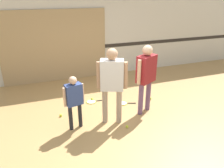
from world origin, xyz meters
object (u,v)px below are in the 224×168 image
(racket_second_spare, at_px, (123,103))
(tennis_ball_near_instructor, at_px, (127,126))
(tennis_ball_by_spare_racket, at_px, (92,99))
(tennis_ball_stray_right, at_px, (61,115))
(person_instructor, at_px, (112,79))
(person_student_right, at_px, (146,72))
(racket_spare_on_floor, at_px, (92,101))
(tennis_ball_stray_left, at_px, (150,98))
(person_student_left, at_px, (74,97))

(racket_second_spare, bearing_deg, tennis_ball_near_instructor, -87.84)
(tennis_ball_by_spare_racket, relative_size, tennis_ball_stray_right, 1.00)
(person_instructor, bearing_deg, person_student_right, 32.57)
(racket_spare_on_floor, height_order, tennis_ball_stray_left, tennis_ball_stray_left)
(racket_second_spare, relative_size, tennis_ball_near_instructor, 7.63)
(person_student_right, distance_m, tennis_ball_stray_left, 1.23)
(person_student_right, relative_size, tennis_ball_stray_left, 25.41)
(person_instructor, bearing_deg, person_student_left, -162.14)
(person_instructor, height_order, racket_second_spare, person_instructor)
(person_student_right, bearing_deg, tennis_ball_stray_left, -159.01)
(person_instructor, xyz_separation_m, tennis_ball_stray_left, (1.38, 0.70, -1.03))
(racket_second_spare, xyz_separation_m, tennis_ball_stray_left, (0.79, -0.04, 0.02))
(racket_spare_on_floor, height_order, racket_second_spare, same)
(person_instructor, relative_size, racket_second_spare, 3.42)
(tennis_ball_stray_left, bearing_deg, tennis_ball_stray_right, -178.43)
(person_instructor, bearing_deg, racket_second_spare, 72.73)
(tennis_ball_near_instructor, bearing_deg, tennis_ball_by_spare_racket, 103.57)
(person_student_left, xyz_separation_m, tennis_ball_stray_right, (-0.26, 0.58, -0.71))
(person_instructor, distance_m, tennis_ball_near_instructor, 1.11)
(person_instructor, height_order, tennis_ball_by_spare_racket, person_instructor)
(person_student_left, xyz_separation_m, tennis_ball_near_instructor, (1.05, -0.39, -0.71))
(person_instructor, distance_m, tennis_ball_stray_right, 1.62)
(tennis_ball_by_spare_racket, bearing_deg, person_student_left, -120.06)
(racket_spare_on_floor, distance_m, racket_second_spare, 0.85)
(person_student_left, relative_size, racket_spare_on_floor, 2.30)
(racket_spare_on_floor, bearing_deg, tennis_ball_by_spare_racket, 76.72)
(racket_second_spare, height_order, tennis_ball_stray_right, tennis_ball_stray_right)
(racket_second_spare, bearing_deg, racket_spare_on_floor, 174.98)
(racket_second_spare, xyz_separation_m, tennis_ball_by_spare_racket, (-0.74, 0.48, 0.02))
(person_student_right, xyz_separation_m, tennis_ball_stray_left, (0.48, 0.52, -1.00))
(person_instructor, bearing_deg, tennis_ball_stray_left, 48.38)
(person_student_left, distance_m, tennis_ball_by_spare_racket, 1.52)
(racket_spare_on_floor, bearing_deg, tennis_ball_stray_left, -11.07)
(racket_spare_on_floor, height_order, tennis_ball_by_spare_racket, tennis_ball_by_spare_racket)
(tennis_ball_stray_left, bearing_deg, person_instructor, -153.04)
(person_student_right, distance_m, tennis_ball_by_spare_racket, 1.79)
(person_student_left, height_order, tennis_ball_stray_left, person_student_left)
(tennis_ball_by_spare_racket, bearing_deg, tennis_ball_stray_left, -18.52)
(tennis_ball_stray_left, bearing_deg, tennis_ball_by_spare_racket, 161.48)
(person_student_right, height_order, racket_spare_on_floor, person_student_right)
(racket_second_spare, relative_size, tennis_ball_stray_left, 7.63)
(person_student_right, bearing_deg, tennis_ball_near_instructor, 10.33)
(person_student_right, distance_m, tennis_ball_near_instructor, 1.32)
(tennis_ball_near_instructor, bearing_deg, tennis_ball_stray_right, 143.38)
(racket_second_spare, distance_m, tennis_ball_stray_right, 1.67)
(racket_spare_on_floor, xyz_separation_m, tennis_ball_stray_right, (-0.90, -0.48, 0.02))
(person_instructor, xyz_separation_m, tennis_ball_stray_right, (-1.08, 0.64, -1.03))
(person_student_right, height_order, racket_second_spare, person_student_right)
(tennis_ball_near_instructor, height_order, tennis_ball_by_spare_racket, same)
(tennis_ball_stray_left, bearing_deg, racket_second_spare, 177.39)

